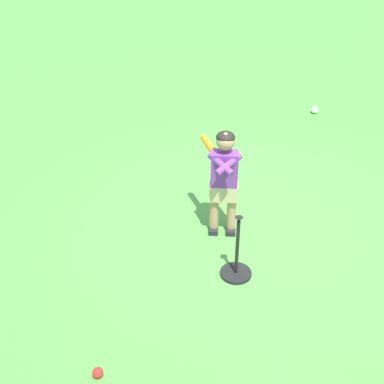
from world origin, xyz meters
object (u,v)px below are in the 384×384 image
(child_batter, at_px, (223,174))
(play_ball_far_left, at_px, (98,373))
(play_ball_behind_batter, at_px, (315,110))
(batting_tee, at_px, (236,265))

(child_batter, distance_m, play_ball_far_left, 2.09)
(play_ball_behind_batter, distance_m, play_ball_far_left, 5.24)
(play_ball_far_left, distance_m, batting_tee, 1.53)
(play_ball_behind_batter, bearing_deg, batting_tee, 159.83)
(play_ball_far_left, height_order, batting_tee, batting_tee)
(child_batter, xyz_separation_m, play_ball_behind_batter, (2.91, -1.42, -0.60))
(child_batter, height_order, batting_tee, child_batter)
(child_batter, distance_m, play_ball_behind_batter, 3.29)
(play_ball_behind_batter, relative_size, batting_tee, 0.16)
(child_batter, bearing_deg, play_ball_behind_batter, -26.06)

